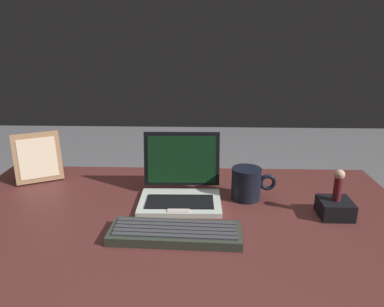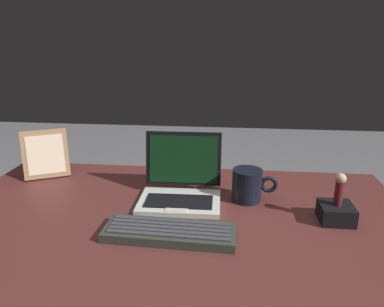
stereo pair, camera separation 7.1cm
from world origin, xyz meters
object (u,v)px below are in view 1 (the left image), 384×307
at_px(laptop_front, 180,188).
at_px(photo_frame, 38,158).
at_px(figurine_stand, 335,208).
at_px(figurine, 338,184).
at_px(coffee_mug, 247,184).
at_px(external_keyboard, 176,233).

relative_size(laptop_front, photo_frame, 1.45).
bearing_deg(figurine_stand, photo_frame, 166.49).
relative_size(photo_frame, figurine, 1.86).
bearing_deg(laptop_front, coffee_mug, 5.51).
distance_m(laptop_front, coffee_mug, 0.21).
height_order(photo_frame, figurine, photo_frame).
bearing_deg(photo_frame, figurine_stand, -13.51).
xyz_separation_m(laptop_front, coffee_mug, (0.21, 0.02, 0.01)).
height_order(external_keyboard, coffee_mug, coffee_mug).
bearing_deg(coffee_mug, figurine, -24.30).
bearing_deg(figurine_stand, external_keyboard, -163.71).
xyz_separation_m(external_keyboard, figurine, (0.44, 0.13, 0.09)).
bearing_deg(external_keyboard, photo_frame, 144.88).
relative_size(laptop_front, figurine_stand, 2.78).
bearing_deg(figurine, photo_frame, 166.49).
height_order(figurine_stand, figurine, figurine).
height_order(photo_frame, coffee_mug, photo_frame).
distance_m(external_keyboard, coffee_mug, 0.31).
relative_size(external_keyboard, photo_frame, 1.98).
bearing_deg(laptop_front, figurine, -11.07).
bearing_deg(photo_frame, coffee_mug, -9.62).
height_order(external_keyboard, figurine, figurine).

